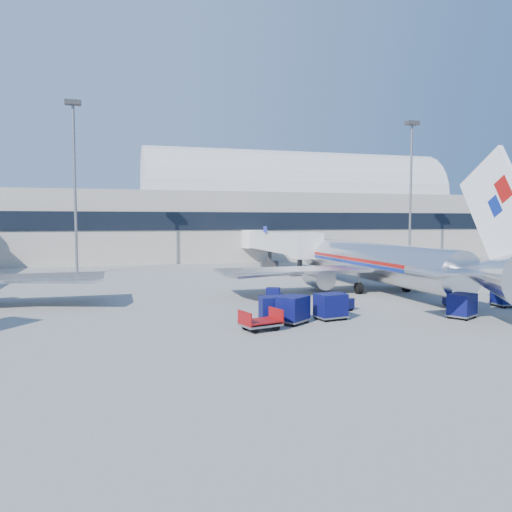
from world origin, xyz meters
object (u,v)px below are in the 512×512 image
object	(u,v)px
barrier_mid	(491,286)
cart_train_b	(293,309)
tug_lead	(340,303)
tug_right	(456,299)
tug_left	(274,298)
cart_train_c	(274,308)
cart_train_a	(331,306)
barrier_near	(463,287)
cart_open_red	(261,323)
airliner_main	(378,262)
cart_solo_near	(462,305)
jetbridge_near	(274,242)
cart_solo_far	(507,295)
mast_east	(411,171)

from	to	relation	value
barrier_mid	cart_train_b	world-z (taller)	cart_train_b
tug_lead	tug_right	bearing A→B (deg)	-35.76
tug_left	cart_train_c	bearing A→B (deg)	-172.94
tug_lead	cart_train_a	world-z (taller)	cart_train_a
tug_lead	barrier_near	bearing A→B (deg)	-11.85
barrier_near	cart_train_a	size ratio (longest dim) A/B	1.28
cart_open_red	cart_train_a	bearing A→B (deg)	4.09
cart_train_b	cart_train_c	xyz separation A→B (m)	(-1.07, 0.88, -0.05)
airliner_main	tug_right	size ratio (longest dim) A/B	16.22
cart_solo_near	cart_open_red	bearing A→B (deg)	150.30
jetbridge_near	cart_solo_far	xyz separation A→B (m)	(8.10, -37.06, -2.94)
airliner_main	mast_east	size ratio (longest dim) A/B	1.65
jetbridge_near	cart_train_a	distance (m)	39.08
cart_train_a	cart_train_b	size ratio (longest dim) A/B	0.87
cart_train_a	cart_solo_near	size ratio (longest dim) A/B	0.93
tug_left	cart_solo_near	distance (m)	14.25
barrier_mid	cart_open_red	distance (m)	29.71
barrier_near	cart_solo_near	xyz separation A→B (m)	(-9.10, -11.42, 0.50)
cart_train_b	cart_open_red	distance (m)	3.10
barrier_mid	cart_solo_far	bearing A→B (deg)	-124.16
tug_left	cart_train_c	world-z (taller)	cart_train_c
tug_left	cart_train_b	xyz separation A→B (m)	(-0.80, -6.81, 0.28)
tug_left	barrier_near	bearing A→B (deg)	-56.99
cart_train_a	cart_train_c	bearing A→B (deg)	165.79
cart_solo_far	cart_open_red	xyz separation A→B (m)	(-21.86, -3.09, -0.52)
barrier_near	tug_left	xyz separation A→B (m)	(-20.66, -3.09, 0.28)
tug_left	cart_solo_near	size ratio (longest dim) A/B	1.09
barrier_mid	tug_lead	world-z (taller)	tug_lead
airliner_main	tug_lead	bearing A→B (deg)	-132.78
mast_east	barrier_mid	world-z (taller)	mast_east
tug_right	tug_lead	bearing A→B (deg)	-170.61
mast_east	barrier_mid	xyz separation A→B (m)	(-8.70, -28.00, -14.34)
cart_solo_near	cart_solo_far	world-z (taller)	cart_solo_far
tug_left	cart_open_red	xyz separation A→B (m)	(-3.49, -8.25, -0.26)
cart_solo_near	tug_left	bearing A→B (deg)	114.83
cart_solo_near	barrier_near	bearing A→B (deg)	22.05
mast_east	cart_train_a	distance (m)	50.09
tug_left	cart_open_red	bearing A→B (deg)	-178.45
tug_lead	tug_left	size ratio (longest dim) A/B	0.95
airliner_main	tug_left	world-z (taller)	airliner_main
barrier_mid	cart_open_red	bearing A→B (deg)	-157.56
cart_train_b	mast_east	bearing A→B (deg)	10.85
tug_right	cart_train_c	world-z (taller)	cart_train_c
barrier_mid	tug_left	world-z (taller)	tug_left
barrier_mid	tug_right	size ratio (longest dim) A/B	1.31
barrier_mid	cart_solo_near	bearing A→B (deg)	-137.35
airliner_main	cart_train_a	bearing A→B (deg)	-131.36
cart_train_b	cart_open_red	size ratio (longest dim) A/B	0.95
tug_right	barrier_mid	bearing A→B (deg)	47.88
tug_left	airliner_main	bearing A→B (deg)	-41.66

